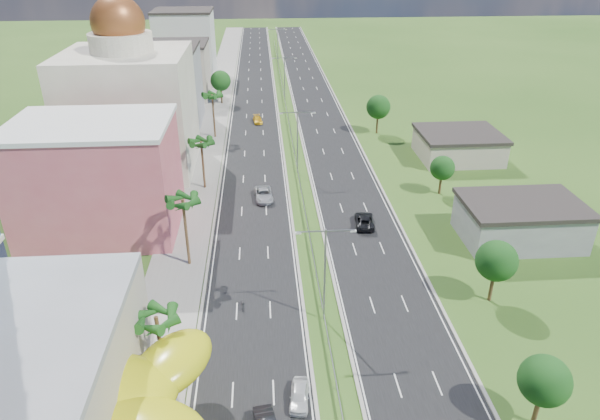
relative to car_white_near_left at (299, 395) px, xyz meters
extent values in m
plane|color=#2D5119|center=(3.42, 1.19, -0.73)|extent=(500.00, 500.00, 0.00)
cube|color=black|center=(-4.08, 91.19, -0.71)|extent=(11.00, 260.00, 0.04)
cube|color=black|center=(10.92, 91.19, -0.71)|extent=(11.00, 260.00, 0.04)
cube|color=gray|center=(-13.58, 91.19, -0.67)|extent=(7.00, 260.00, 0.12)
cube|color=gray|center=(3.42, 73.19, -0.11)|extent=(0.08, 216.00, 0.28)
cube|color=gray|center=(3.42, 175.19, -0.38)|extent=(0.10, 0.12, 0.70)
cylinder|color=gray|center=(3.42, 11.19, 4.77)|extent=(0.20, 0.20, 11.00)
cube|color=gray|center=(1.98, 11.19, 10.07)|extent=(2.88, 0.12, 0.12)
cube|color=gray|center=(4.86, 11.19, 10.07)|extent=(2.88, 0.12, 0.12)
cube|color=silver|center=(0.70, 11.19, 9.97)|extent=(0.60, 0.25, 0.18)
cube|color=silver|center=(6.14, 11.19, 9.97)|extent=(0.60, 0.25, 0.18)
cylinder|color=gray|center=(3.42, 51.19, 4.77)|extent=(0.20, 0.20, 11.00)
cube|color=gray|center=(1.98, 51.19, 10.07)|extent=(2.88, 0.12, 0.12)
cube|color=gray|center=(4.86, 51.19, 10.07)|extent=(2.88, 0.12, 0.12)
cube|color=silver|center=(0.70, 51.19, 9.97)|extent=(0.60, 0.25, 0.18)
cube|color=silver|center=(6.14, 51.19, 9.97)|extent=(0.60, 0.25, 0.18)
cylinder|color=gray|center=(3.42, 96.19, 4.77)|extent=(0.20, 0.20, 11.00)
cube|color=gray|center=(1.98, 96.19, 10.07)|extent=(2.88, 0.12, 0.12)
cube|color=gray|center=(4.86, 96.19, 10.07)|extent=(2.88, 0.12, 0.12)
cube|color=silver|center=(0.70, 96.19, 9.97)|extent=(0.60, 0.25, 0.18)
cube|color=silver|center=(6.14, 96.19, 9.97)|extent=(0.60, 0.25, 0.18)
cylinder|color=gray|center=(3.42, 141.19, 4.77)|extent=(0.20, 0.20, 11.00)
cube|color=gray|center=(1.98, 141.19, 10.07)|extent=(2.88, 0.12, 0.12)
cube|color=gray|center=(4.86, 141.19, 10.07)|extent=(2.88, 0.12, 0.12)
cube|color=silver|center=(0.70, 141.19, 9.97)|extent=(0.60, 0.25, 0.18)
cube|color=silver|center=(6.14, 141.19, 9.97)|extent=(0.60, 0.25, 0.18)
cylinder|color=gray|center=(-20.58, -0.81, 1.27)|extent=(0.50, 0.50, 4.00)
cylinder|color=gray|center=(-11.58, -0.81, 1.27)|extent=(0.50, 0.50, 4.00)
cube|color=#BE4E5C|center=(-24.58, 33.19, 6.77)|extent=(20.00, 15.00, 15.00)
cube|color=#C0B49F|center=(-24.58, 56.19, 9.27)|extent=(20.00, 20.00, 20.00)
cylinder|color=#C0B49F|center=(-24.58, 56.19, 20.77)|extent=(10.00, 10.00, 3.00)
sphere|color=brown|center=(-24.58, 56.19, 23.77)|extent=(8.40, 8.40, 8.40)
cube|color=gray|center=(-23.58, 81.19, 7.27)|extent=(16.00, 15.00, 16.00)
cube|color=#BBAC9A|center=(-23.58, 103.19, 5.77)|extent=(16.00, 15.00, 13.00)
cube|color=silver|center=(-23.58, 126.19, 8.27)|extent=(16.00, 15.00, 18.00)
cube|color=gray|center=(31.42, 26.19, 1.77)|extent=(15.00, 10.00, 5.00)
cube|color=#BBAC9A|center=(33.42, 56.19, 1.47)|extent=(14.00, 12.00, 4.40)
cylinder|color=#47301C|center=(-12.08, 3.19, 3.02)|extent=(0.36, 0.36, 7.50)
cylinder|color=#47301C|center=(-12.08, 23.19, 3.77)|extent=(0.36, 0.36, 9.00)
cylinder|color=#47301C|center=(-12.08, 46.19, 3.27)|extent=(0.36, 0.36, 8.00)
cylinder|color=#47301C|center=(-12.08, 71.19, 3.67)|extent=(0.36, 0.36, 8.80)
cylinder|color=#47301C|center=(-12.08, 96.19, 1.72)|extent=(0.40, 0.40, 4.90)
sphere|color=#194B17|center=(-12.08, 96.19, 4.87)|extent=(4.90, 4.90, 4.90)
cylinder|color=#47301C|center=(19.42, -3.81, 1.37)|extent=(0.40, 0.40, 4.20)
sphere|color=#194B17|center=(19.42, -3.81, 4.07)|extent=(4.20, 4.20, 4.20)
cylinder|color=#47301C|center=(22.42, 13.19, 1.54)|extent=(0.40, 0.40, 4.55)
sphere|color=#194B17|center=(22.42, 13.19, 4.47)|extent=(4.55, 4.55, 4.55)
cylinder|color=#47301C|center=(25.42, 41.19, 1.19)|extent=(0.40, 0.40, 3.85)
sphere|color=#194B17|center=(25.42, 41.19, 3.67)|extent=(3.85, 3.85, 3.85)
cylinder|color=#47301C|center=(21.42, 71.19, 1.72)|extent=(0.40, 0.40, 4.90)
sphere|color=#194B17|center=(21.42, 71.19, 4.87)|extent=(4.90, 4.90, 4.90)
imported|color=white|center=(0.00, 0.00, 0.00)|extent=(2.16, 4.25, 1.39)
imported|color=#9FA2A6|center=(-2.56, 41.12, 0.10)|extent=(3.06, 5.90, 1.59)
imported|color=gold|center=(-3.37, 80.12, -0.04)|extent=(2.28, 4.66, 1.31)
imported|color=black|center=(11.53, 31.55, 0.07)|extent=(3.17, 5.78, 1.53)
imported|color=black|center=(-5.29, 13.82, -0.14)|extent=(0.57, 1.75, 1.11)
camera|label=1|loc=(-2.49, -34.13, 35.67)|focal=32.00mm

